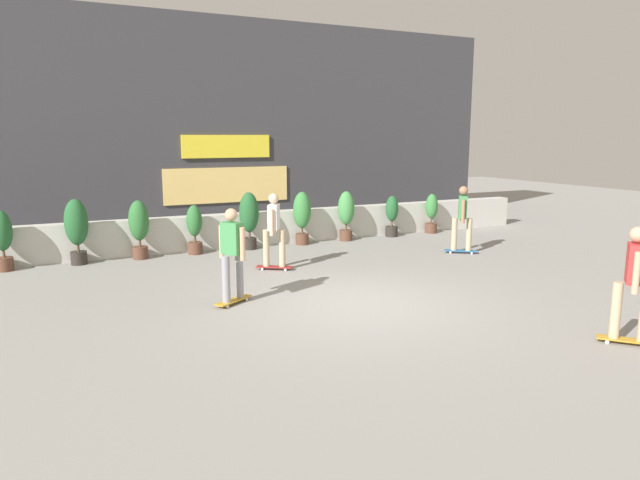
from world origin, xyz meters
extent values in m
plane|color=gray|center=(0.00, 0.00, 0.00)|extent=(48.00, 48.00, 0.00)
cube|color=beige|center=(0.00, 6.00, 0.45)|extent=(18.00, 0.40, 0.90)
cube|color=#38383D|center=(0.00, 10.00, 3.25)|extent=(20.00, 2.00, 6.50)
cube|color=yellow|center=(0.38, 8.96, 2.60)|extent=(2.80, 0.08, 0.70)
cube|color=#F2CC72|center=(0.38, 8.97, 1.40)|extent=(4.00, 0.06, 1.10)
cylinder|color=brown|center=(-5.72, 5.55, 0.15)|extent=(0.36, 0.36, 0.30)
cylinder|color=brown|center=(-5.72, 5.55, 0.38)|extent=(0.06, 0.06, 0.15)
ellipsoid|color=#235B2D|center=(-5.72, 5.55, 0.89)|extent=(0.43, 0.43, 0.89)
cylinder|color=#2D2823|center=(-4.22, 5.55, 0.15)|extent=(0.36, 0.36, 0.30)
cylinder|color=brown|center=(-4.22, 5.55, 0.38)|extent=(0.06, 0.06, 0.15)
ellipsoid|color=#235B2D|center=(-4.22, 5.55, 0.98)|extent=(0.52, 0.52, 1.07)
cylinder|color=brown|center=(-2.85, 5.55, 0.15)|extent=(0.36, 0.36, 0.30)
cylinder|color=brown|center=(-2.85, 5.55, 0.38)|extent=(0.06, 0.06, 0.15)
ellipsoid|color=#2D6B33|center=(-2.85, 5.55, 0.93)|extent=(0.47, 0.47, 0.97)
cylinder|color=brown|center=(-1.52, 5.55, 0.15)|extent=(0.36, 0.36, 0.30)
cylinder|color=brown|center=(-1.52, 5.55, 0.38)|extent=(0.06, 0.06, 0.15)
ellipsoid|color=#2D6B33|center=(-1.52, 5.55, 0.84)|extent=(0.38, 0.38, 0.79)
cylinder|color=#2D2823|center=(-0.08, 5.55, 0.15)|extent=(0.36, 0.36, 0.30)
cylinder|color=brown|center=(-0.08, 5.55, 0.38)|extent=(0.06, 0.06, 0.15)
ellipsoid|color=#235B2D|center=(-0.08, 5.55, 0.97)|extent=(0.51, 0.51, 1.04)
cylinder|color=brown|center=(1.42, 5.55, 0.15)|extent=(0.36, 0.36, 0.30)
cylinder|color=brown|center=(1.42, 5.55, 0.38)|extent=(0.06, 0.06, 0.15)
ellipsoid|color=#387F3D|center=(1.42, 5.55, 0.94)|extent=(0.48, 0.48, 0.99)
cylinder|color=brown|center=(2.78, 5.55, 0.15)|extent=(0.36, 0.36, 0.30)
cylinder|color=brown|center=(2.78, 5.55, 0.38)|extent=(0.06, 0.06, 0.15)
ellipsoid|color=#428C47|center=(2.78, 5.55, 0.92)|extent=(0.46, 0.46, 0.95)
cylinder|color=#2D2823|center=(4.30, 5.55, 0.15)|extent=(0.36, 0.36, 0.30)
cylinder|color=brown|center=(4.30, 5.55, 0.38)|extent=(0.06, 0.06, 0.15)
ellipsoid|color=#235B2D|center=(4.30, 5.55, 0.83)|extent=(0.37, 0.37, 0.75)
cylinder|color=brown|center=(5.73, 5.55, 0.15)|extent=(0.36, 0.36, 0.30)
cylinder|color=brown|center=(5.73, 5.55, 0.38)|extent=(0.06, 0.06, 0.15)
ellipsoid|color=#387F3D|center=(5.73, 5.55, 0.82)|extent=(0.36, 0.36, 0.75)
cube|color=maroon|center=(-0.36, 3.07, 0.07)|extent=(0.78, 0.61, 0.02)
cylinder|color=silver|center=(-0.10, 3.00, 0.03)|extent=(0.06, 0.06, 0.06)
cylinder|color=silver|center=(-0.19, 2.86, 0.03)|extent=(0.06, 0.06, 0.06)
cylinder|color=silver|center=(-0.53, 3.28, 0.03)|extent=(0.06, 0.06, 0.06)
cylinder|color=silver|center=(-0.62, 3.15, 0.03)|extent=(0.06, 0.06, 0.06)
cylinder|color=tan|center=(-0.21, 2.98, 0.49)|extent=(0.14, 0.14, 0.82)
cylinder|color=tan|center=(-0.51, 3.17, 0.49)|extent=(0.14, 0.14, 0.82)
cube|color=white|center=(-0.36, 3.07, 1.18)|extent=(0.37, 0.41, 0.56)
sphere|color=beige|center=(-0.36, 3.07, 1.59)|extent=(0.22, 0.22, 0.22)
cylinder|color=beige|center=(-0.23, 3.27, 1.10)|extent=(0.09, 0.09, 0.58)
cylinder|color=beige|center=(-0.49, 2.88, 1.10)|extent=(0.09, 0.09, 0.58)
cube|color=#BF8C26|center=(2.48, -3.41, 0.07)|extent=(0.68, 0.73, 0.02)
cylinder|color=silver|center=(2.25, -3.26, 0.03)|extent=(0.06, 0.06, 0.06)
cylinder|color=silver|center=(2.37, -3.16, 0.03)|extent=(0.06, 0.06, 0.06)
cylinder|color=tan|center=(2.36, -3.27, 0.49)|extent=(0.14, 0.14, 0.82)
cube|color=red|center=(2.48, -3.41, 1.18)|extent=(0.40, 0.39, 0.56)
sphere|color=tan|center=(2.48, -3.41, 1.59)|extent=(0.22, 0.22, 0.22)
cylinder|color=tan|center=(2.30, -3.56, 1.10)|extent=(0.09, 0.09, 0.58)
cylinder|color=tan|center=(2.65, -3.25, 1.10)|extent=(0.09, 0.09, 0.58)
cube|color=#BF8C26|center=(-1.96, 0.96, 0.07)|extent=(0.78, 0.60, 0.02)
cylinder|color=silver|center=(-1.78, 1.16, 0.03)|extent=(0.06, 0.06, 0.06)
cylinder|color=silver|center=(-1.70, 1.03, 0.03)|extent=(0.06, 0.06, 0.06)
cylinder|color=silver|center=(-2.22, 0.88, 0.03)|extent=(0.06, 0.06, 0.06)
cylinder|color=silver|center=(-2.14, 0.75, 0.03)|extent=(0.06, 0.06, 0.06)
cylinder|color=gray|center=(-1.81, 1.05, 0.49)|extent=(0.14, 0.14, 0.82)
cylinder|color=gray|center=(-2.11, 0.86, 0.49)|extent=(0.14, 0.14, 0.82)
cube|color=#3F8C4C|center=(-1.96, 0.96, 1.18)|extent=(0.36, 0.41, 0.56)
sphere|color=tan|center=(-1.96, 0.96, 1.59)|extent=(0.22, 0.22, 0.22)
cylinder|color=tan|center=(-2.09, 1.15, 1.10)|extent=(0.09, 0.09, 0.58)
cylinder|color=tan|center=(-1.83, 0.76, 1.10)|extent=(0.09, 0.09, 0.58)
cube|color=#266699|center=(4.54, 2.71, 0.07)|extent=(0.76, 0.64, 0.02)
cylinder|color=silver|center=(4.80, 2.62, 0.03)|extent=(0.06, 0.06, 0.06)
cylinder|color=silver|center=(4.70, 2.49, 0.03)|extent=(0.06, 0.06, 0.06)
cylinder|color=silver|center=(4.38, 2.93, 0.03)|extent=(0.06, 0.06, 0.06)
cylinder|color=silver|center=(4.28, 2.80, 0.03)|extent=(0.06, 0.06, 0.06)
cylinder|color=tan|center=(4.69, 2.61, 0.49)|extent=(0.14, 0.14, 0.82)
cylinder|color=tan|center=(4.40, 2.82, 0.49)|extent=(0.14, 0.14, 0.82)
cube|color=#3F8C4C|center=(4.54, 2.71, 1.18)|extent=(0.38, 0.41, 0.56)
sphere|color=#9E7051|center=(4.54, 2.71, 1.59)|extent=(0.22, 0.22, 0.22)
cylinder|color=#9E7051|center=(4.68, 2.90, 1.10)|extent=(0.09, 0.09, 0.58)
cylinder|color=#9E7051|center=(4.40, 2.52, 1.10)|extent=(0.09, 0.09, 0.58)
camera|label=1|loc=(-4.81, -8.44, 2.92)|focal=32.03mm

